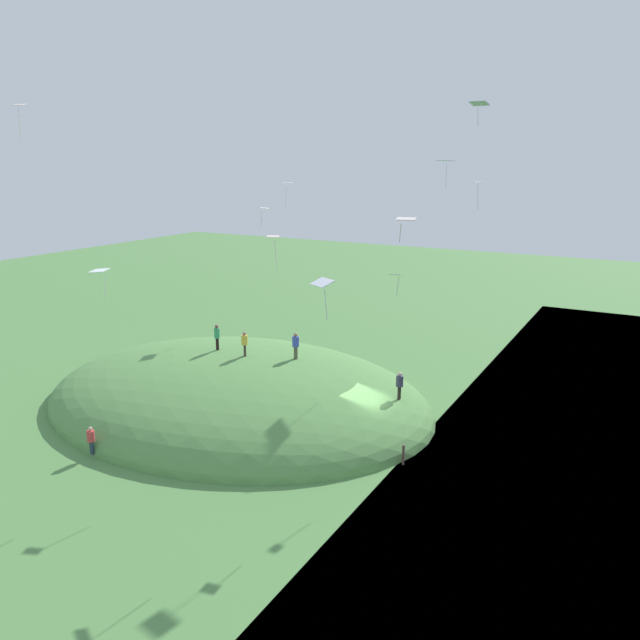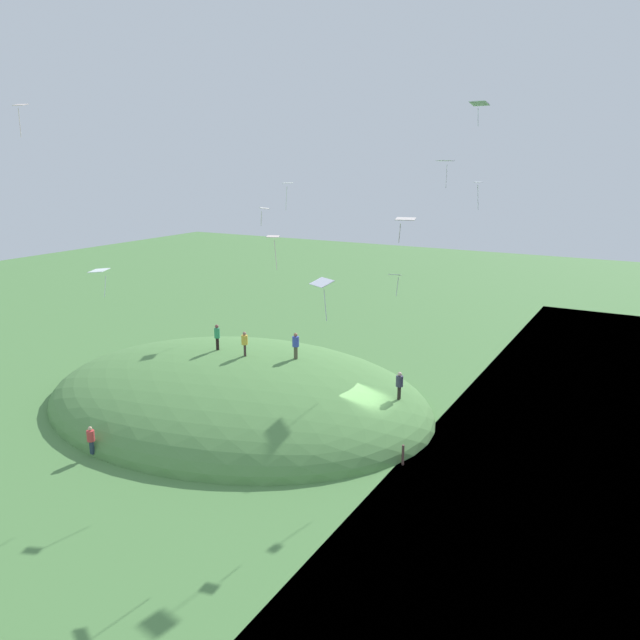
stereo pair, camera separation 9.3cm
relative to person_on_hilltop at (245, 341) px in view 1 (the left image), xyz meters
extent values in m
plane|color=#4F8143|center=(-9.10, 0.43, -4.28)|extent=(160.00, 160.00, 0.00)
ellipsoid|color=#548846|center=(0.66, 0.27, -4.28)|extent=(27.11, 21.07, 6.53)
cube|color=#3D292A|center=(0.00, 0.00, -0.63)|extent=(0.25, 0.25, 0.79)
cylinder|color=gold|center=(0.00, 0.00, 0.07)|extent=(0.60, 0.60, 0.62)
sphere|color=#966859|center=(0.00, 0.00, 0.50)|extent=(0.24, 0.24, 0.24)
cube|color=#253548|center=(2.69, 10.68, -3.73)|extent=(0.23, 0.13, 0.77)
cylinder|color=#C53B3B|center=(2.69, 10.68, -3.04)|extent=(0.43, 0.43, 0.61)
sphere|color=tan|center=(2.69, 10.68, -2.62)|extent=(0.23, 0.23, 0.23)
cube|color=brown|center=(-2.98, -1.56, -0.77)|extent=(0.28, 0.23, 0.84)
cylinder|color=#384BB3|center=(-2.98, -1.56, -0.02)|extent=(0.59, 0.59, 0.67)
sphere|color=#A56D50|center=(-2.98, -1.56, 0.44)|extent=(0.25, 0.25, 0.25)
cube|color=black|center=(-10.47, -1.17, -2.06)|extent=(0.14, 0.24, 0.83)
cylinder|color=#37394F|center=(-10.47, -1.17, -1.32)|extent=(0.44, 0.44, 0.65)
sphere|color=beige|center=(-10.47, -1.17, -0.87)|extent=(0.25, 0.25, 0.25)
cube|color=black|center=(2.49, -0.27, -0.63)|extent=(0.23, 0.17, 0.85)
cylinder|color=#329461|center=(2.49, -0.27, 0.13)|extent=(0.48, 0.48, 0.67)
sphere|color=brown|center=(2.49, -0.27, 0.60)|extent=(0.26, 0.26, 0.26)
cube|color=white|center=(-8.90, -12.61, 11.48)|extent=(1.27, 0.96, 0.06)
cylinder|color=white|center=(-9.09, -12.51, 10.38)|extent=(0.05, 0.07, 1.62)
cube|color=silver|center=(-13.46, 6.35, 9.04)|extent=(0.95, 0.75, 0.09)
cylinder|color=silver|center=(-13.20, 6.33, 8.41)|extent=(0.11, 0.08, 0.84)
cube|color=white|center=(-12.86, -7.19, 10.19)|extent=(0.48, 0.64, 0.04)
cylinder|color=white|center=(-12.88, -7.24, 9.27)|extent=(0.15, 0.06, 1.54)
cube|color=silver|center=(4.52, -12.85, 9.70)|extent=(1.25, 1.39, 0.05)
cylinder|color=silver|center=(4.57, -12.66, 8.44)|extent=(0.09, 0.15, 1.95)
cube|color=white|center=(-11.39, 2.28, 5.76)|extent=(0.70, 0.55, 0.12)
cylinder|color=white|center=(-11.46, 2.11, 5.11)|extent=(0.10, 0.15, 0.99)
cube|color=white|center=(3.57, 8.33, 5.65)|extent=(1.27, 1.44, 0.09)
cylinder|color=white|center=(3.31, 8.24, 4.76)|extent=(0.09, 0.19, 1.17)
cube|color=white|center=(-9.28, 6.31, 5.84)|extent=(1.35, 1.19, 0.29)
cylinder|color=white|center=(-9.52, 6.39, 4.76)|extent=(0.06, 0.26, 1.59)
cube|color=#F6DBD5|center=(-3.64, 1.92, 7.26)|extent=(0.84, 0.72, 0.08)
cylinder|color=#F6DBD5|center=(-3.93, 2.12, 6.23)|extent=(0.22, 0.09, 1.71)
cube|color=white|center=(-2.51, 1.04, 8.76)|extent=(0.87, 0.90, 0.09)
cylinder|color=white|center=(-2.31, 1.11, 8.15)|extent=(0.15, 0.12, 0.85)
cube|color=white|center=(-12.40, -8.01, 14.89)|extent=(1.22, 0.93, 0.26)
cylinder|color=white|center=(-12.36, -8.07, 14.07)|extent=(0.07, 0.11, 1.08)
cube|color=#F4D9D0|center=(7.63, 9.06, 14.38)|extent=(0.78, 0.63, 0.13)
cylinder|color=#F4D9D0|center=(7.49, 9.33, 13.45)|extent=(0.18, 0.17, 1.52)
cylinder|color=brown|center=(-12.54, 3.24, -3.72)|extent=(0.14, 0.14, 1.13)
camera|label=1|loc=(-23.41, 32.05, 11.49)|focal=35.09mm
camera|label=2|loc=(-23.49, 32.00, 11.49)|focal=35.09mm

